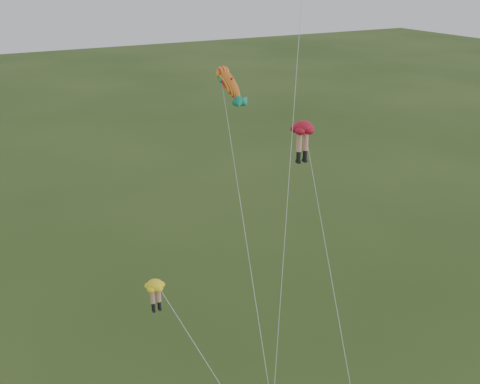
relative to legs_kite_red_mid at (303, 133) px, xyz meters
name	(u,v)px	position (x,y,z in m)	size (l,w,h in m)	color
legs_kite_red_mid	(303,133)	(0.00, 0.00, 0.00)	(3.62, 11.37, 14.40)	#AF1125
legs_kite_yellow	(160,296)	(-11.74, -5.86, -4.68)	(4.55, 5.50, 9.72)	yellow
fish_kite	(229,85)	(-3.93, 2.36, 2.95)	(3.17, 11.85, 17.81)	gold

